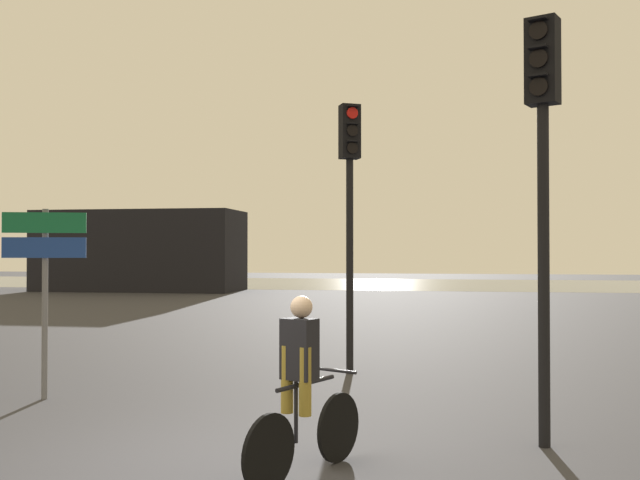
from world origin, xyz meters
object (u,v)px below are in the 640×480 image
object	(u,v)px
traffic_light_center	(350,186)
cyclist	(302,386)
direction_sign_post	(45,268)
distant_building	(140,251)
traffic_light_near_right	(543,148)

from	to	relation	value
traffic_light_center	cyclist	size ratio (longest dim) A/B	2.75
traffic_light_center	direction_sign_post	distance (m)	4.92
distant_building	cyclist	xyz separation A→B (m)	(14.19, -28.54, -1.24)
traffic_light_center	direction_sign_post	bearing A→B (deg)	9.11
traffic_light_near_right	direction_sign_post	size ratio (longest dim) A/B	1.71
direction_sign_post	cyclist	distance (m)	5.02
traffic_light_center	distant_building	bearing A→B (deg)	-85.62
traffic_light_center	traffic_light_near_right	world-z (taller)	traffic_light_center
cyclist	traffic_light_near_right	bearing A→B (deg)	57.31
traffic_light_near_right	direction_sign_post	world-z (taller)	traffic_light_near_right
traffic_light_near_right	cyclist	distance (m)	3.51
direction_sign_post	cyclist	world-z (taller)	direction_sign_post
distant_building	traffic_light_center	size ratio (longest dim) A/B	2.32
traffic_light_near_right	distant_building	bearing A→B (deg)	-34.45
cyclist	direction_sign_post	bearing A→B (deg)	172.17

